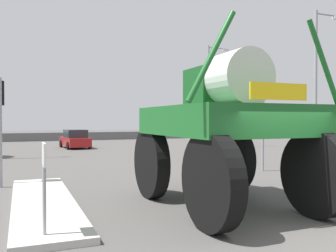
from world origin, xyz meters
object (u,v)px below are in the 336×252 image
Objects in this scene: sedan_ahead at (75,139)px; traffic_signal_near_right at (261,117)px; lane_arrow_sign at (44,172)px; oversize_sprayer at (225,128)px; traffic_signal_near_left at (0,107)px; streetlight_far_right at (210,91)px; streetlight_near_right at (317,79)px.

traffic_signal_near_right reaches higher than sedan_ahead.
oversize_sprayer reaches higher than lane_arrow_sign.
oversize_sprayer reaches higher than traffic_signal_near_left.
streetlight_far_right reaches higher than traffic_signal_near_left.
streetlight_far_right is at bearing 54.14° from lane_arrow_sign.
traffic_signal_near_left is 15.22m from streetlight_near_right.
lane_arrow_sign is 0.30× the size of oversize_sprayer.
streetlight_near_right reaches higher than traffic_signal_near_right.
traffic_signal_near_left is at bearing 45.36° from oversize_sprayer.
lane_arrow_sign is 24.57m from streetlight_far_right.
streetlight_near_right is (9.40, 6.43, 2.34)m from oversize_sprayer.
traffic_signal_near_left is 10.84m from traffic_signal_near_right.
traffic_signal_near_right is at bearing -165.57° from sedan_ahead.
traffic_signal_near_right is (5.14, 5.47, 0.34)m from oversize_sprayer.
streetlight_far_right is at bearing -114.61° from sedan_ahead.
lane_arrow_sign is at bearing -81.11° from traffic_signal_near_left.
sedan_ahead is 1.12× the size of traffic_signal_near_left.
oversize_sprayer is 1.71× the size of traffic_signal_near_right.
oversize_sprayer is 7.92m from traffic_signal_near_left.
streetlight_near_right is (15.09, 0.96, 1.70)m from traffic_signal_near_left.
sedan_ahead is at bearing 73.98° from traffic_signal_near_left.
streetlight_near_right is at bearing -152.27° from sedan_ahead.
oversize_sprayer reaches higher than sedan_ahead.
traffic_signal_near_right is 0.40× the size of streetlight_far_right.
oversize_sprayer is 0.68× the size of streetlight_far_right.
traffic_signal_near_right is (10.83, 0.01, -0.30)m from traffic_signal_near_left.
sedan_ahead is at bearing 80.87° from lane_arrow_sign.
traffic_signal_near_left is 20.22m from streetlight_far_right.
streetlight_near_right reaches higher than sedan_ahead.
sedan_ahead is 19.20m from streetlight_near_right.
traffic_signal_near_right is 0.42× the size of streetlight_near_right.
traffic_signal_near_right is at bearing 34.23° from lane_arrow_sign.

